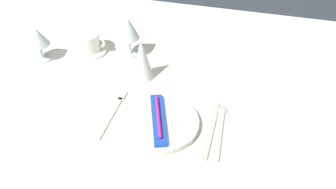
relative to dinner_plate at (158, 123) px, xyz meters
name	(u,v)px	position (x,y,z in m)	size (l,w,h in m)	color
dining_table	(169,100)	(-0.02, 0.21, -0.09)	(1.80, 1.11, 0.74)	silver
dinner_plate	(158,123)	(0.00, 0.00, 0.00)	(0.24, 0.24, 0.02)	white
toothbrush_package	(158,119)	(0.00, 0.00, 0.02)	(0.10, 0.21, 0.02)	blue
fork_outer	(113,112)	(-0.15, 0.02, -0.01)	(0.03, 0.22, 0.00)	beige
dinner_knife	(211,131)	(0.15, 0.01, -0.01)	(0.02, 0.24, 0.00)	beige
spoon_soup	(221,125)	(0.18, 0.04, -0.01)	(0.03, 0.23, 0.01)	beige
saucer_left	(90,50)	(-0.35, 0.31, 0.00)	(0.13, 0.13, 0.01)	white
coffee_cup_left	(89,41)	(-0.35, 0.31, 0.03)	(0.11, 0.09, 0.07)	white
wine_glass_centre	(38,38)	(-0.49, 0.23, 0.08)	(0.08, 0.08, 0.13)	silver
wine_glass_left	(129,29)	(-0.19, 0.33, 0.10)	(0.08, 0.08, 0.15)	silver
napkin_folded	(142,59)	(-0.11, 0.21, 0.07)	(0.07, 0.07, 0.15)	white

